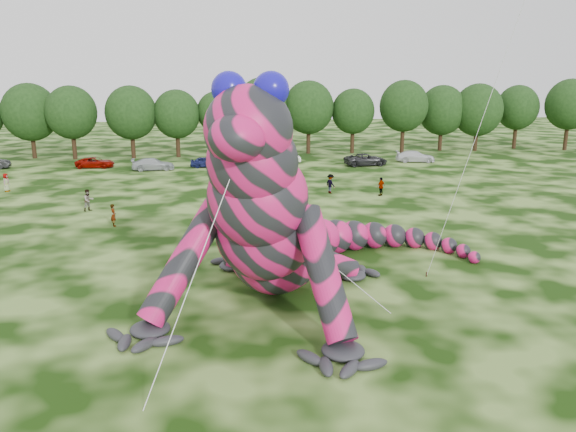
{
  "coord_description": "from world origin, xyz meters",
  "views": [
    {
      "loc": [
        0.2,
        -19.76,
        10.67
      ],
      "look_at": [
        3.82,
        6.61,
        4.0
      ],
      "focal_mm": 35.0,
      "sensor_mm": 36.0,
      "label": 1
    }
  ],
  "objects_px": {
    "spectator_3": "(381,187)",
    "spectator_5": "(221,229)",
    "tree_13": "(403,117)",
    "car_4": "(206,162)",
    "inflatable_gecko": "(282,183)",
    "tree_16": "(517,117)",
    "tree_11": "(309,117)",
    "car_5": "(285,157)",
    "tree_6": "(72,123)",
    "tree_15": "(477,117)",
    "car_7": "(415,156)",
    "tree_17": "(569,115)",
    "car_3": "(153,164)",
    "tree_12": "(353,121)",
    "tree_14": "(442,118)",
    "tree_10": "(263,116)",
    "tree_5": "(31,121)",
    "spectator_0": "(113,215)",
    "spectator_2": "(331,184)",
    "tree_7": "(131,122)",
    "car_6": "(366,160)",
    "tree_9": "(217,124)",
    "spectator_4": "(6,182)",
    "car_2": "(95,163)",
    "spectator_1": "(88,200)"
  },
  "relations": [
    {
      "from": "tree_5",
      "to": "tree_12",
      "type": "bearing_deg",
      "value": -0.93
    },
    {
      "from": "tree_17",
      "to": "tree_10",
      "type": "bearing_deg",
      "value": 177.54
    },
    {
      "from": "tree_5",
      "to": "tree_14",
      "type": "distance_m",
      "value": 56.59
    },
    {
      "from": "tree_9",
      "to": "car_7",
      "type": "relative_size",
      "value": 1.78
    },
    {
      "from": "car_3",
      "to": "spectator_2",
      "type": "relative_size",
      "value": 2.68
    },
    {
      "from": "tree_6",
      "to": "spectator_3",
      "type": "bearing_deg",
      "value": -40.12
    },
    {
      "from": "tree_12",
      "to": "spectator_5",
      "type": "height_order",
      "value": "tree_12"
    },
    {
      "from": "tree_6",
      "to": "tree_15",
      "type": "xyz_separation_m",
      "value": [
        56.03,
        1.09,
        0.07
      ]
    },
    {
      "from": "tree_16",
      "to": "spectator_0",
      "type": "height_order",
      "value": "tree_16"
    },
    {
      "from": "tree_10",
      "to": "car_6",
      "type": "xyz_separation_m",
      "value": [
        11.46,
        -12.26,
        -4.52
      ]
    },
    {
      "from": "car_3",
      "to": "tree_7",
      "type": "bearing_deg",
      "value": 14.09
    },
    {
      "from": "tree_12",
      "to": "car_2",
      "type": "relative_size",
      "value": 2.01
    },
    {
      "from": "tree_11",
      "to": "tree_7",
      "type": "bearing_deg",
      "value": -176.67
    },
    {
      "from": "tree_17",
      "to": "car_3",
      "type": "distance_m",
      "value": 59.59
    },
    {
      "from": "car_3",
      "to": "car_2",
      "type": "bearing_deg",
      "value": 63.83
    },
    {
      "from": "tree_11",
      "to": "spectator_1",
      "type": "bearing_deg",
      "value": -126.46
    },
    {
      "from": "spectator_3",
      "to": "spectator_5",
      "type": "xyz_separation_m",
      "value": [
        -14.76,
        -12.62,
        -0.02
      ]
    },
    {
      "from": "car_3",
      "to": "tree_14",
      "type": "bearing_deg",
      "value": -77.12
    },
    {
      "from": "tree_12",
      "to": "car_3",
      "type": "distance_m",
      "value": 29.19
    },
    {
      "from": "tree_13",
      "to": "car_6",
      "type": "distance_m",
      "value": 14.28
    },
    {
      "from": "car_5",
      "to": "spectator_4",
      "type": "height_order",
      "value": "spectator_4"
    },
    {
      "from": "tree_13",
      "to": "car_4",
      "type": "relative_size",
      "value": 2.69
    },
    {
      "from": "tree_6",
      "to": "car_3",
      "type": "bearing_deg",
      "value": -43.44
    },
    {
      "from": "tree_12",
      "to": "car_2",
      "type": "bearing_deg",
      "value": -165.51
    },
    {
      "from": "tree_13",
      "to": "tree_17",
      "type": "distance_m",
      "value": 24.82
    },
    {
      "from": "tree_5",
      "to": "tree_9",
      "type": "bearing_deg",
      "value": -2.58
    },
    {
      "from": "tree_7",
      "to": "car_5",
      "type": "xyz_separation_m",
      "value": [
        19.41,
        -6.91,
        -4.06
      ]
    },
    {
      "from": "tree_17",
      "to": "car_7",
      "type": "distance_m",
      "value": 27.78
    },
    {
      "from": "tree_13",
      "to": "spectator_0",
      "type": "bearing_deg",
      "value": -133.45
    },
    {
      "from": "tree_16",
      "to": "car_7",
      "type": "relative_size",
      "value": 1.92
    },
    {
      "from": "car_7",
      "to": "tree_13",
      "type": "bearing_deg",
      "value": 2.61
    },
    {
      "from": "tree_14",
      "to": "spectator_5",
      "type": "distance_m",
      "value": 53.78
    },
    {
      "from": "tree_11",
      "to": "car_5",
      "type": "xyz_separation_m",
      "value": [
        -4.46,
        -8.3,
        -4.36
      ]
    },
    {
      "from": "car_3",
      "to": "car_5",
      "type": "height_order",
      "value": "car_3"
    },
    {
      "from": "spectator_0",
      "to": "spectator_2",
      "type": "xyz_separation_m",
      "value": [
        18.11,
        9.49,
        0.07
      ]
    },
    {
      "from": "inflatable_gecko",
      "to": "tree_16",
      "type": "relative_size",
      "value": 2.33
    },
    {
      "from": "tree_9",
      "to": "car_6",
      "type": "xyz_separation_m",
      "value": [
        17.8,
        -11.03,
        -3.61
      ]
    },
    {
      "from": "spectator_3",
      "to": "tree_16",
      "type": "bearing_deg",
      "value": -169.37
    },
    {
      "from": "tree_12",
      "to": "car_4",
      "type": "relative_size",
      "value": 2.38
    },
    {
      "from": "spectator_4",
      "to": "car_7",
      "type": "bearing_deg",
      "value": -66.01
    },
    {
      "from": "tree_13",
      "to": "spectator_2",
      "type": "height_order",
      "value": "tree_13"
    },
    {
      "from": "car_4",
      "to": "inflatable_gecko",
      "type": "bearing_deg",
      "value": -170.88
    },
    {
      "from": "tree_15",
      "to": "car_3",
      "type": "xyz_separation_m",
      "value": [
        -45.03,
        -11.51,
        -4.12
      ]
    },
    {
      "from": "inflatable_gecko",
      "to": "tree_15",
      "type": "bearing_deg",
      "value": 76.53
    },
    {
      "from": "spectator_4",
      "to": "spectator_5",
      "type": "bearing_deg",
      "value": -125.95
    },
    {
      "from": "spectator_0",
      "to": "spectator_2",
      "type": "height_order",
      "value": "spectator_2"
    },
    {
      "from": "inflatable_gecko",
      "to": "tree_11",
      "type": "height_order",
      "value": "inflatable_gecko"
    },
    {
      "from": "car_4",
      "to": "car_2",
      "type": "bearing_deg",
      "value": 86.45
    },
    {
      "from": "tree_16",
      "to": "spectator_2",
      "type": "relative_size",
      "value": 5.2
    },
    {
      "from": "tree_5",
      "to": "car_4",
      "type": "xyz_separation_m",
      "value": [
        22.68,
        -10.93,
        -4.26
      ]
    }
  ]
}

